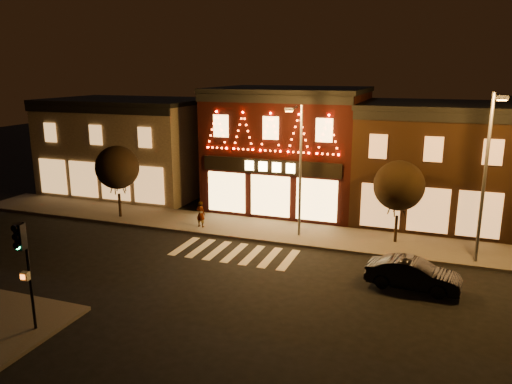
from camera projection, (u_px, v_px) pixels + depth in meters
The scene contains 12 objects.
ground at pixel (201, 282), 22.84m from camera, with size 120.00×120.00×0.00m, color black.
sidewalk_far at pixel (292, 233), 29.45m from camera, with size 44.00×4.00×0.15m, color #47423D.
building_left at pixel (130, 146), 39.05m from camera, with size 12.20×8.28×7.30m.
building_pulp at pixel (289, 148), 34.58m from camera, with size 10.20×8.34×8.30m.
building_right_a at pixel (433, 162), 31.53m from camera, with size 9.20×8.28×7.50m.
traffic_signal_near at pixel (24, 256), 17.67m from camera, with size 0.32×0.43×4.13m.
streetlamp_mid at pixel (299, 161), 27.63m from camera, with size 0.61×1.71×7.47m.
streetlamp_right at pixel (487, 166), 23.55m from camera, with size 0.55×1.91×8.33m.
tree_left at pixel (117, 167), 31.75m from camera, with size 2.78×2.78×4.65m.
tree_right at pixel (399, 186), 26.99m from camera, with size 2.74×2.74×4.58m.
dark_sedan at pixel (413, 274), 22.04m from camera, with size 1.42×4.06×1.34m, color black.
pedestrian at pixel (201, 214), 30.19m from camera, with size 0.59×0.39×1.61m, color gray.
Camera 1 is at (9.63, -19.03, 9.50)m, focal length 34.93 mm.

